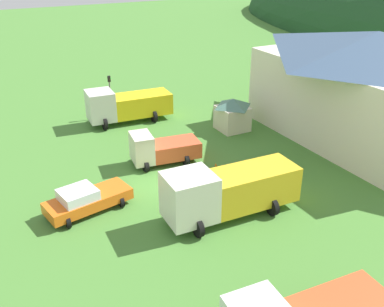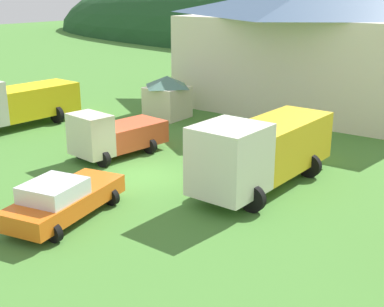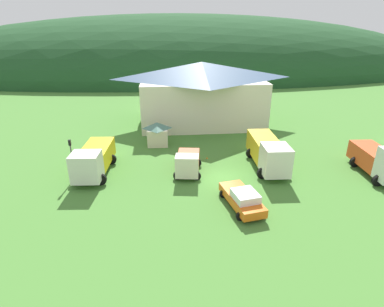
% 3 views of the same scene
% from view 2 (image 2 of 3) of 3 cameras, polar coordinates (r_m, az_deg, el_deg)
% --- Properties ---
extents(ground_plane, '(200.00, 200.00, 0.00)m').
position_cam_2_polar(ground_plane, '(24.18, -5.43, -2.46)').
color(ground_plane, '#477F33').
extents(depot_building, '(18.50, 12.39, 8.79)m').
position_cam_2_polar(depot_building, '(38.59, 13.44, 11.65)').
color(depot_building, silver).
rests_on(depot_building, ground).
extents(play_shed_cream, '(2.64, 2.66, 2.85)m').
position_cam_2_polar(play_shed_cream, '(34.71, -2.76, 6.35)').
color(play_shed_cream, beige).
rests_on(play_shed_cream, ground).
extents(flatbed_truck_yellow, '(3.69, 7.73, 3.17)m').
position_cam_2_polar(flatbed_truck_yellow, '(34.05, -19.17, 5.44)').
color(flatbed_truck_yellow, silver).
rests_on(flatbed_truck_yellow, ground).
extents(light_truck_cream, '(3.07, 5.27, 2.48)m').
position_cam_2_polar(light_truck_cream, '(26.81, -8.71, 2.09)').
color(light_truck_cream, beige).
rests_on(light_truck_cream, ground).
extents(heavy_rig_striped, '(3.49, 8.39, 3.31)m').
position_cam_2_polar(heavy_rig_striped, '(22.29, 7.68, 0.47)').
color(heavy_rig_striped, silver).
rests_on(heavy_rig_striped, ground).
extents(service_pickup_orange, '(3.07, 5.48, 1.66)m').
position_cam_2_polar(service_pickup_orange, '(19.93, -14.11, -4.90)').
color(service_pickup_orange, orange).
rests_on(service_pickup_orange, ground).
extents(traffic_cone_near_pickup, '(0.36, 0.36, 0.50)m').
position_cam_2_polar(traffic_cone_near_pickup, '(28.09, -0.27, 0.52)').
color(traffic_cone_near_pickup, orange).
rests_on(traffic_cone_near_pickup, ground).
extents(traffic_cone_mid_row, '(0.36, 0.36, 0.63)m').
position_cam_2_polar(traffic_cone_mid_row, '(29.49, -5.57, 1.28)').
color(traffic_cone_mid_row, orange).
rests_on(traffic_cone_mid_row, ground).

